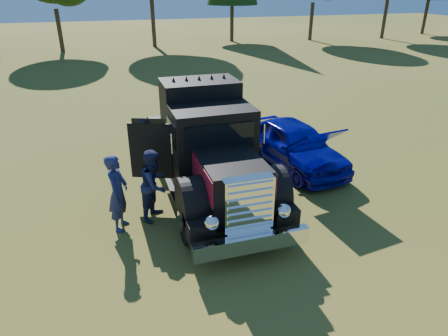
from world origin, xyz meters
TOP-DOWN VIEW (x-y plane):
  - ground at (0.00, 0.00)m, footprint 120.00×120.00m
  - diamond_t_truck at (1.37, 1.12)m, footprint 3.31×7.16m
  - hotrod_coupe at (4.46, 2.11)m, footprint 2.29×4.47m
  - spectator_near at (-1.11, 0.04)m, footprint 0.66×0.80m
  - spectator_far at (-0.23, 0.32)m, footprint 1.06×1.11m

SIDE VIEW (x-z plane):
  - ground at x=0.00m, z-range 0.00..0.00m
  - hotrod_coupe at x=4.46m, z-range -0.21..1.68m
  - spectator_far at x=-0.23m, z-range 0.00..1.80m
  - spectator_near at x=-1.11m, z-range 0.00..1.89m
  - diamond_t_truck at x=1.37m, z-range -0.22..2.78m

